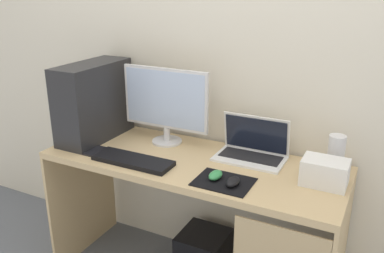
# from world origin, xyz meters

# --- Properties ---
(wall_back) EXTENTS (4.00, 0.05, 2.60)m
(wall_back) POSITION_xyz_m (0.00, 0.33, 1.30)
(wall_back) COLOR beige
(wall_back) RESTS_ON ground_plane
(desk) EXTENTS (1.54, 0.58, 0.77)m
(desk) POSITION_xyz_m (0.02, -0.01, 0.62)
(desk) COLOR tan
(desk) RESTS_ON ground_plane
(pc_tower) EXTENTS (0.20, 0.48, 0.44)m
(pc_tower) POSITION_xyz_m (-0.64, 0.03, 0.99)
(pc_tower) COLOR #232326
(pc_tower) RESTS_ON desk
(monitor) EXTENTS (0.51, 0.17, 0.43)m
(monitor) POSITION_xyz_m (-0.23, 0.14, 1.00)
(monitor) COLOR silver
(monitor) RESTS_ON desk
(laptop) EXTENTS (0.35, 0.21, 0.22)m
(laptop) POSITION_xyz_m (0.26, 0.16, 0.82)
(laptop) COLOR white
(laptop) RESTS_ON desk
(speaker) EXTENTS (0.08, 0.08, 0.18)m
(speaker) POSITION_xyz_m (0.67, 0.19, 0.86)
(speaker) COLOR silver
(speaker) RESTS_ON desk
(projector) EXTENTS (0.20, 0.14, 0.12)m
(projector) POSITION_xyz_m (0.65, 0.03, 0.83)
(projector) COLOR white
(projector) RESTS_ON desk
(keyboard) EXTENTS (0.42, 0.14, 0.02)m
(keyboard) POSITION_xyz_m (-0.25, -0.17, 0.78)
(keyboard) COLOR black
(keyboard) RESTS_ON desk
(mousepad) EXTENTS (0.26, 0.20, 0.00)m
(mousepad) POSITION_xyz_m (0.24, -0.16, 0.77)
(mousepad) COLOR black
(mousepad) RESTS_ON desk
(mouse_left) EXTENTS (0.06, 0.10, 0.03)m
(mouse_left) POSITION_xyz_m (0.20, -0.15, 0.79)
(mouse_left) COLOR #338C4C
(mouse_left) RESTS_ON mousepad
(mouse_right) EXTENTS (0.06, 0.10, 0.03)m
(mouse_right) POSITION_xyz_m (0.29, -0.17, 0.79)
(mouse_right) COLOR black
(mouse_right) RESTS_ON mousepad
(cell_phone) EXTENTS (0.07, 0.13, 0.01)m
(cell_phone) POSITION_xyz_m (-0.50, -0.15, 0.78)
(cell_phone) COLOR black
(cell_phone) RESTS_ON desk
(subwoofer) EXTENTS (0.27, 0.27, 0.27)m
(subwoofer) POSITION_xyz_m (0.02, 0.10, 0.13)
(subwoofer) COLOR black
(subwoofer) RESTS_ON ground_plane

